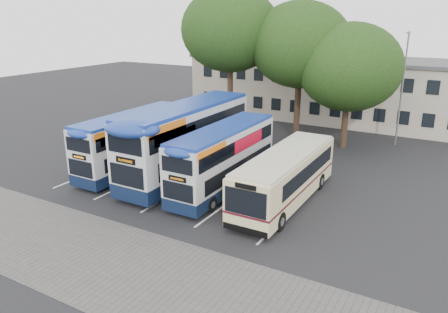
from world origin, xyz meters
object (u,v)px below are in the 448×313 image
Objects in this scene: tree_right at (350,67)px; bus_dd_left at (134,139)px; tree_mid at (301,45)px; bus_dd_mid at (187,138)px; bus_single at (286,174)px; lamp_post at (403,83)px; tree_left at (230,30)px; bus_dd_right at (224,156)px.

bus_dd_left is (-10.98, -12.51, -4.22)m from tree_right.
tree_mid is 0.98× the size of bus_dd_mid.
bus_single is (11.03, 0.13, -0.51)m from bus_dd_left.
tree_mid is 14.72m from bus_single.
tree_left is at bearing -164.85° from lamp_post.
bus_single is at bearing -71.66° from tree_mid.
tree_mid is 14.07m from bus_dd_right.
tree_mid is 1.21× the size of bus_dd_right.
bus_dd_left is at bearing -179.33° from bus_single.
tree_right reaches higher than bus_dd_right.
bus_dd_left is at bearing -118.13° from tree_mid.
tree_left is 14.83m from bus_dd_right.
bus_dd_mid is at bearing 174.86° from bus_single.
bus_single is (10.01, -11.48, -7.35)m from tree_left.
bus_single is at bearing 2.64° from bus_dd_right.
lamp_post is 17.31m from bus_dd_right.
bus_dd_right is at bearing -116.04° from lamp_post.
lamp_post is 8.60m from tree_mid.
lamp_post is at bearing 37.80° from tree_right.
lamp_post is 0.72× the size of tree_left.
lamp_post reaches higher than bus_single.
tree_right is (4.15, -0.27, -1.51)m from tree_mid.
tree_mid reaches higher than bus_dd_mid.
tree_left reaches higher than tree_mid.
bus_dd_mid is (-2.97, -12.01, -5.26)m from tree_mid.
tree_left is 1.09× the size of bus_dd_mid.
tree_right is at bearing -3.73° from tree_mid.
lamp_post is at bearing 46.39° from bus_dd_left.
tree_right is 13.83m from bus_dd_right.
bus_single is (-3.53, -15.15, -3.41)m from lamp_post.
lamp_post is at bearing 15.15° from tree_left.
tree_mid is (5.82, 1.17, -1.11)m from tree_left.
tree_right is 17.17m from bus_dd_left.
lamp_post is 0.79× the size of tree_mid.
tree_left is 1.27× the size of bus_single.
tree_mid is at bearing 108.34° from bus_single.
bus_dd_mid is at bearing 11.29° from bus_dd_left.
bus_dd_left is at bearing -133.61° from lamp_post.
tree_right is 1.04× the size of bus_dd_right.
tree_mid is at bearing 176.27° from tree_right.
bus_dd_right is 0.95× the size of bus_single.
tree_right reaches higher than bus_dd_left.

